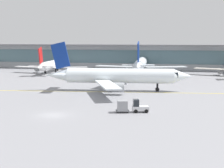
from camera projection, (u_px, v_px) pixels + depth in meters
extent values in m
plane|color=gray|center=(53.00, 115.00, 53.31)|extent=(400.00, 400.00, 0.00)
cube|color=yellow|center=(118.00, 92.00, 76.21)|extent=(109.39, 12.30, 0.01)
cube|color=#9EA3A8|center=(131.00, 57.00, 134.40)|extent=(194.25, 8.00, 9.00)
cube|color=slate|center=(130.00, 57.00, 130.37)|extent=(186.48, 0.16, 5.04)
cube|color=slate|center=(131.00, 45.00, 132.31)|extent=(202.02, 11.00, 0.60)
cylinder|color=white|center=(52.00, 65.00, 119.22)|extent=(4.18, 20.12, 2.77)
cone|color=white|center=(61.00, 62.00, 130.68)|extent=(2.86, 3.51, 2.64)
cube|color=black|center=(59.00, 62.00, 128.45)|extent=(2.34, 2.64, 0.97)
cone|color=white|center=(40.00, 67.00, 107.22)|extent=(2.67, 4.60, 2.36)
cube|color=white|center=(30.00, 67.00, 118.62)|extent=(11.72, 4.93, 0.23)
cylinder|color=#999EA3|center=(38.00, 69.00, 119.63)|extent=(1.92, 3.05, 1.71)
cube|color=white|center=(71.00, 67.00, 116.82)|extent=(11.63, 6.38, 0.23)
cylinder|color=#999EA3|center=(65.00, 69.00, 118.41)|extent=(1.92, 3.05, 1.71)
cube|color=red|center=(41.00, 55.00, 107.60)|extent=(0.56, 3.75, 5.22)
cube|color=white|center=(35.00, 66.00, 108.62)|extent=(4.21, 2.24, 0.20)
cube|color=white|center=(47.00, 66.00, 108.10)|extent=(4.21, 2.24, 0.20)
cylinder|color=black|center=(58.00, 69.00, 126.37)|extent=(0.36, 0.36, 1.47)
cylinder|color=black|center=(58.00, 70.00, 126.42)|extent=(0.50, 0.76, 0.73)
cylinder|color=black|center=(45.00, 71.00, 118.13)|extent=(0.36, 0.36, 1.47)
cylinder|color=black|center=(45.00, 72.00, 118.18)|extent=(0.50, 0.76, 0.73)
cylinder|color=black|center=(56.00, 71.00, 117.66)|extent=(0.36, 0.36, 1.47)
cylinder|color=black|center=(56.00, 72.00, 117.70)|extent=(0.50, 0.76, 0.73)
cylinder|color=white|center=(141.00, 63.00, 116.66)|extent=(4.73, 23.98, 3.31)
cone|color=white|center=(143.00, 61.00, 130.31)|extent=(3.38, 4.15, 3.14)
cube|color=black|center=(142.00, 60.00, 127.65)|extent=(2.75, 3.13, 1.16)
cone|color=white|center=(138.00, 67.00, 102.37)|extent=(3.12, 5.45, 2.81)
cube|color=white|center=(115.00, 66.00, 116.04)|extent=(13.98, 6.02, 0.27)
cylinder|color=#999EA3|center=(124.00, 69.00, 117.22)|extent=(2.25, 3.62, 2.04)
cube|color=white|center=(166.00, 67.00, 113.70)|extent=(13.89, 7.48, 0.27)
cylinder|color=#999EA3|center=(158.00, 69.00, 115.63)|extent=(2.25, 3.62, 2.04)
cube|color=navy|center=(138.00, 52.00, 102.82)|extent=(0.62, 4.47, 6.23)
cube|color=white|center=(130.00, 65.00, 104.06)|extent=(5.00, 2.62, 0.23)
cube|color=white|center=(146.00, 65.00, 103.39)|extent=(5.00, 2.62, 0.23)
cylinder|color=black|center=(142.00, 69.00, 125.18)|extent=(0.43, 0.43, 1.75)
cylinder|color=black|center=(142.00, 70.00, 125.24)|extent=(0.59, 0.91, 0.88)
cylinder|color=black|center=(134.00, 71.00, 115.39)|extent=(0.43, 0.43, 1.75)
cylinder|color=black|center=(134.00, 73.00, 115.45)|extent=(0.59, 0.91, 0.88)
cylinder|color=black|center=(147.00, 72.00, 114.77)|extent=(0.43, 0.43, 1.75)
cylinder|color=black|center=(147.00, 73.00, 114.83)|extent=(0.59, 0.91, 0.88)
cube|color=silver|center=(212.00, 69.00, 110.59)|extent=(11.83, 6.31, 0.23)
cylinder|color=#999EA3|center=(220.00, 71.00, 111.31)|extent=(1.90, 3.07, 1.74)
cylinder|color=white|center=(120.00, 76.00, 77.70)|extent=(24.32, 5.94, 3.35)
cone|color=white|center=(183.00, 76.00, 76.45)|extent=(4.34, 3.60, 3.18)
cube|color=black|center=(171.00, 74.00, 76.63)|extent=(3.28, 2.92, 1.17)
cone|color=white|center=(56.00, 75.00, 79.02)|extent=(5.63, 3.41, 2.84)
cube|color=white|center=(115.00, 76.00, 86.46)|extent=(5.45, 14.11, 0.28)
cylinder|color=#999EA3|center=(120.00, 81.00, 83.72)|extent=(3.75, 2.44, 2.07)
cube|color=white|center=(108.00, 85.00, 69.55)|extent=(8.14, 13.95, 0.28)
cylinder|color=#999EA3|center=(116.00, 87.00, 72.26)|extent=(3.75, 2.44, 2.07)
cube|color=navy|center=(61.00, 55.00, 78.33)|extent=(4.52, 0.84, 6.30)
cube|color=white|center=(65.00, 72.00, 81.26)|extent=(2.88, 5.15, 0.24)
cube|color=white|center=(60.00, 74.00, 76.40)|extent=(2.88, 5.15, 0.24)
cylinder|color=black|center=(157.00, 87.00, 77.28)|extent=(0.43, 0.43, 1.77)
cylinder|color=black|center=(157.00, 89.00, 77.34)|extent=(0.94, 0.63, 0.89)
cylinder|color=black|center=(112.00, 85.00, 80.45)|extent=(0.43, 0.43, 1.77)
cylinder|color=black|center=(112.00, 87.00, 80.51)|extent=(0.94, 0.63, 0.89)
cylinder|color=black|center=(110.00, 88.00, 75.98)|extent=(0.43, 0.43, 1.77)
cylinder|color=black|center=(110.00, 90.00, 76.04)|extent=(0.94, 0.63, 0.89)
cube|color=silver|center=(141.00, 108.00, 55.25)|extent=(2.86, 2.00, 0.70)
cube|color=#1E2328|center=(136.00, 103.00, 55.09)|extent=(1.18, 1.42, 1.10)
cylinder|color=black|center=(145.00, 109.00, 56.03)|extent=(0.64, 0.36, 0.60)
cylinder|color=black|center=(146.00, 111.00, 54.64)|extent=(0.64, 0.36, 0.60)
cylinder|color=black|center=(135.00, 110.00, 55.94)|extent=(0.64, 0.36, 0.60)
cylinder|color=black|center=(136.00, 111.00, 54.56)|extent=(0.64, 0.36, 0.60)
cube|color=#595B60|center=(122.00, 111.00, 55.15)|extent=(2.43, 2.07, 0.12)
cube|color=gray|center=(122.00, 105.00, 55.04)|extent=(1.92, 1.85, 1.60)
cylinder|color=black|center=(127.00, 111.00, 55.90)|extent=(0.24, 0.15, 0.22)
cylinder|color=black|center=(127.00, 113.00, 54.52)|extent=(0.24, 0.15, 0.22)
cylinder|color=black|center=(117.00, 111.00, 55.83)|extent=(0.24, 0.15, 0.22)
cylinder|color=black|center=(118.00, 113.00, 54.45)|extent=(0.24, 0.15, 0.22)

